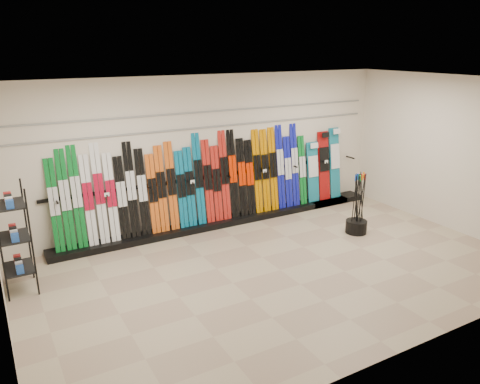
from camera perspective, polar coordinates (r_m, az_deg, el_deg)
floor at (r=7.80m, az=4.94°, el=-9.46°), size 8.00×8.00×0.00m
back_wall at (r=9.34m, az=-3.50°, el=4.93°), size 8.00×0.00×8.00m
right_wall at (r=10.02m, az=24.50°, el=4.24°), size 0.00×5.00×5.00m
ceiling at (r=6.98m, az=5.59°, el=13.09°), size 8.00×8.00×0.00m
ski_rack_base at (r=9.67m, az=-1.57°, el=-3.53°), size 8.00×0.40×0.12m
skis at (r=9.17m, az=-5.53°, el=1.12°), size 5.37×0.30×1.83m
snowboards at (r=10.85m, az=10.23°, el=3.05°), size 0.92×0.25×1.61m
accessory_rack at (r=7.62m, az=-25.77°, el=-5.18°), size 0.40×0.60×1.63m
pole_bin at (r=9.47m, az=13.97°, el=-4.11°), size 0.41×0.41×0.25m
ski_poles at (r=9.30m, az=14.23°, el=-1.35°), size 0.36×0.26×1.18m
slatwall_rail_0 at (r=9.23m, az=-3.51°, el=7.94°), size 7.60×0.02×0.03m
slatwall_rail_1 at (r=9.18m, az=-3.54°, el=9.78°), size 7.60×0.02×0.03m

